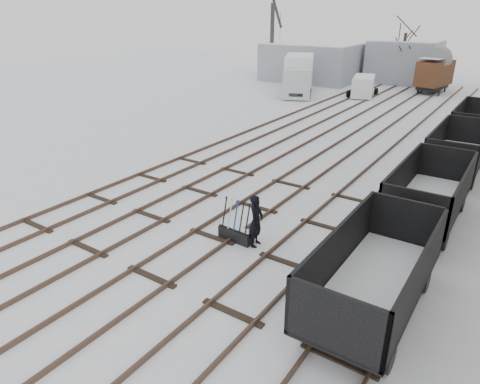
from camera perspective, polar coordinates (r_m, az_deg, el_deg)
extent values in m
plane|color=white|center=(15.36, -3.78, -6.06)|extent=(120.00, 120.00, 0.00)
cube|color=black|center=(29.71, 2.43, 8.67)|extent=(0.07, 52.00, 0.15)
cube|color=black|center=(29.01, 4.87, 8.25)|extent=(0.07, 52.00, 0.15)
cube|color=black|center=(20.43, -13.78, 1.03)|extent=(1.90, 0.20, 0.08)
cube|color=black|center=(28.31, 7.65, 7.75)|extent=(0.07, 52.00, 0.15)
cube|color=black|center=(27.73, 10.31, 7.26)|extent=(0.07, 52.00, 0.15)
cube|color=black|center=(18.46, -7.40, -0.90)|extent=(1.90, 0.20, 0.08)
cube|color=black|center=(27.17, 13.33, 6.68)|extent=(0.07, 52.00, 0.15)
cube|color=black|center=(26.73, 16.19, 6.11)|extent=(0.07, 52.00, 0.15)
cube|color=black|center=(16.79, 0.38, -3.24)|extent=(1.90, 0.20, 0.08)
cube|color=black|center=(26.33, 19.41, 5.45)|extent=(0.07, 52.00, 0.15)
cube|color=black|center=(26.04, 22.43, 4.82)|extent=(0.07, 52.00, 0.15)
cube|color=black|center=(15.52, 9.69, -5.94)|extent=(1.90, 0.20, 0.08)
cube|color=black|center=(25.81, 25.79, 4.10)|extent=(0.07, 52.00, 0.15)
cube|color=black|center=(25.68, 28.90, 3.41)|extent=(0.07, 52.00, 0.15)
cube|color=black|center=(14.76, 20.40, -8.82)|extent=(1.90, 0.20, 0.08)
cube|color=#8E94A0|center=(51.48, 9.73, 16.69)|extent=(10.00, 8.00, 4.00)
cube|color=white|center=(51.30, 9.89, 18.96)|extent=(9.80, 7.84, 0.10)
cube|color=#8E94A0|center=(52.28, 21.01, 15.87)|extent=(7.00, 6.00, 4.40)
cube|color=white|center=(52.10, 21.38, 18.31)|extent=(6.86, 5.88, 0.10)
cube|color=black|center=(15.06, -0.52, -5.69)|extent=(1.32, 0.50, 0.44)
cube|color=black|center=(14.95, -0.52, -4.88)|extent=(1.32, 0.38, 0.06)
cube|color=white|center=(14.93, -0.52, -4.74)|extent=(1.26, 0.34, 0.03)
cylinder|color=black|center=(15.01, -2.03, -2.68)|extent=(0.07, 0.32, 1.08)
cylinder|color=silver|center=(14.86, -1.29, -2.93)|extent=(0.07, 0.32, 1.08)
cylinder|color=#0C399D|center=(14.72, -0.53, -3.20)|extent=(0.07, 0.32, 1.08)
cylinder|color=black|center=(14.59, 0.25, -3.46)|extent=(0.07, 0.32, 1.08)
cylinder|color=black|center=(14.45, 1.03, -3.73)|extent=(0.07, 0.32, 1.08)
imported|color=black|center=(14.44, 2.16, -3.87)|extent=(0.55, 0.74, 1.85)
cube|color=black|center=(12.07, 17.17, -12.75)|extent=(1.79, 4.93, 0.37)
cube|color=black|center=(11.97, 17.28, -12.03)|extent=(2.24, 5.60, 0.11)
cube|color=black|center=(11.83, 12.75, -7.64)|extent=(0.09, 5.60, 1.49)
cube|color=black|center=(11.40, 22.91, -10.32)|extent=(0.09, 5.60, 1.49)
cube|color=white|center=(11.92, 17.33, -11.66)|extent=(2.01, 5.37, 0.06)
cylinder|color=black|center=(11.14, 8.78, -17.13)|extent=(0.11, 0.65, 0.65)
cylinder|color=black|center=(13.56, 23.60, -10.91)|extent=(0.11, 0.65, 0.65)
cube|color=black|center=(17.62, 23.62, -1.90)|extent=(1.79, 4.93, 0.37)
cube|color=black|center=(17.55, 23.71, -1.34)|extent=(2.24, 5.60, 0.11)
cube|color=black|center=(17.45, 20.70, 1.67)|extent=(0.09, 5.60, 1.49)
cube|color=black|center=(17.16, 27.57, 0.13)|extent=(0.09, 5.60, 1.49)
cube|color=white|center=(17.51, 23.76, -1.07)|extent=(2.01, 5.37, 0.06)
cylinder|color=black|center=(16.30, 18.66, -4.22)|extent=(0.11, 0.65, 0.65)
cylinder|color=black|center=(19.27, 27.54, -1.44)|extent=(0.11, 0.65, 0.65)
cube|color=black|center=(23.60, 26.84, 3.64)|extent=(1.79, 4.93, 0.37)
cube|color=black|center=(23.54, 26.92, 4.07)|extent=(2.24, 5.60, 0.11)
cube|color=black|center=(23.47, 24.68, 6.34)|extent=(0.09, 5.60, 1.49)
cube|color=white|center=(23.52, 26.96, 4.28)|extent=(2.01, 5.37, 0.06)
cylinder|color=black|center=(22.12, 23.40, 2.29)|extent=(0.11, 0.65, 0.65)
cube|color=black|center=(29.75, 28.75, 6.91)|extent=(1.79, 4.93, 0.37)
cube|color=black|center=(29.71, 28.82, 7.26)|extent=(2.24, 5.60, 0.11)
cube|color=black|center=(29.66, 27.05, 9.07)|extent=(0.09, 5.60, 1.49)
cube|color=white|center=(29.69, 28.86, 7.43)|extent=(2.01, 5.37, 0.06)
cylinder|color=black|center=(28.19, 26.15, 6.04)|extent=(0.11, 0.65, 0.65)
cube|color=black|center=(46.81, 24.25, 12.66)|extent=(2.36, 4.09, 0.35)
cube|color=#462315|center=(46.63, 24.52, 14.23)|extent=(2.86, 4.69, 2.27)
cube|color=white|center=(46.48, 24.82, 15.98)|extent=(2.62, 4.43, 0.03)
cylinder|color=black|center=(45.66, 22.65, 12.36)|extent=(0.10, 0.61, 0.61)
cylinder|color=black|center=(48.06, 25.67, 12.33)|extent=(0.10, 0.61, 0.61)
cube|color=black|center=(42.76, 7.72, 13.61)|extent=(4.33, 7.61, 0.31)
cube|color=#B7BEC2|center=(40.11, 5.87, 14.26)|extent=(3.09, 2.88, 2.57)
cube|color=white|center=(43.27, 8.34, 15.68)|extent=(4.53, 5.92, 2.87)
cube|color=white|center=(43.11, 8.45, 17.60)|extent=(4.44, 5.80, 0.04)
cylinder|color=black|center=(40.96, 4.54, 13.25)|extent=(0.31, 1.03, 1.03)
cylinder|color=black|center=(44.87, 10.75, 13.79)|extent=(0.31, 1.03, 1.03)
cube|color=white|center=(42.56, 16.11, 13.42)|extent=(2.85, 4.52, 1.72)
cube|color=white|center=(42.43, 16.24, 14.59)|extent=(2.78, 4.42, 0.04)
cylinder|color=black|center=(41.69, 14.27, 12.56)|extent=(0.21, 0.67, 0.67)
cylinder|color=black|center=(43.66, 17.68, 12.64)|extent=(0.21, 0.67, 0.67)
cube|color=#29282D|center=(51.18, 4.15, 15.12)|extent=(2.28, 2.28, 0.82)
cylinder|color=#29282D|center=(50.81, 4.27, 19.23)|extent=(0.45, 0.45, 8.18)
cylinder|color=#29282D|center=(52.30, 5.48, 22.89)|extent=(1.75, 5.08, 3.77)
cylinder|color=black|center=(54.25, 6.55, 20.26)|extent=(0.04, 0.04, 4.60)
cylinder|color=black|center=(49.89, 20.80, 16.15)|extent=(0.30, 0.30, 5.31)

